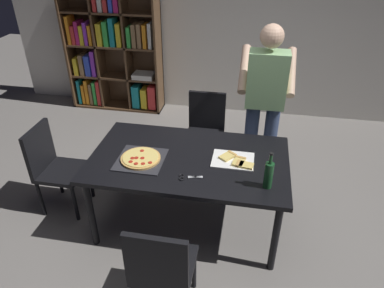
{
  "coord_description": "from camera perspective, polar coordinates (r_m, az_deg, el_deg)",
  "views": [
    {
      "loc": [
        0.5,
        -2.56,
        2.51
      ],
      "look_at": [
        0.0,
        0.15,
        0.8
      ],
      "focal_mm": 33.44,
      "sensor_mm": 36.0,
      "label": 1
    }
  ],
  "objects": [
    {
      "name": "ground_plane",
      "position": [
        3.62,
        -0.44,
        -12.1
      ],
      "size": [
        12.0,
        12.0,
        0.0
      ],
      "primitive_type": "plane",
      "color": "gray"
    },
    {
      "name": "back_wall",
      "position": [
        5.3,
        5.13,
        19.63
      ],
      "size": [
        6.4,
        0.1,
        2.8
      ],
      "primitive_type": "cube",
      "color": "silver",
      "rests_on": "ground_plane"
    },
    {
      "name": "dining_table",
      "position": [
        3.18,
        -0.49,
        -3.2
      ],
      "size": [
        1.73,
        1.02,
        0.75
      ],
      "color": "black",
      "rests_on": "ground_plane"
    },
    {
      "name": "chair_near_camera",
      "position": [
        2.58,
        -4.91,
        -18.99
      ],
      "size": [
        0.42,
        0.42,
        0.9
      ],
      "color": "black",
      "rests_on": "ground_plane"
    },
    {
      "name": "chair_far_side",
      "position": [
        4.11,
        2.16,
        2.72
      ],
      "size": [
        0.42,
        0.42,
        0.9
      ],
      "color": "black",
      "rests_on": "ground_plane"
    },
    {
      "name": "chair_left_end",
      "position": [
        3.73,
        -21.34,
        -2.96
      ],
      "size": [
        0.42,
        0.42,
        0.9
      ],
      "color": "black",
      "rests_on": "ground_plane"
    },
    {
      "name": "bookshelf",
      "position": [
        5.59,
        -12.51,
        14.63
      ],
      "size": [
        1.4,
        0.35,
        1.95
      ],
      "color": "#513823",
      "rests_on": "ground_plane"
    },
    {
      "name": "person_serving_pizza",
      "position": [
        3.66,
        11.5,
        6.82
      ],
      "size": [
        0.55,
        0.54,
        1.75
      ],
      "color": "#38476B",
      "rests_on": "ground_plane"
    },
    {
      "name": "pepperoni_pizza_on_tray",
      "position": [
        3.13,
        -8.19,
        -2.32
      ],
      "size": [
        0.41,
        0.41,
        0.04
      ],
      "color": "#2D2D33",
      "rests_on": "dining_table"
    },
    {
      "name": "pizza_slices_on_towel",
      "position": [
        3.11,
        6.83,
        -2.58
      ],
      "size": [
        0.36,
        0.28,
        0.03
      ],
      "color": "white",
      "rests_on": "dining_table"
    },
    {
      "name": "wine_bottle",
      "position": [
        2.8,
        12.13,
        -4.77
      ],
      "size": [
        0.07,
        0.07,
        0.32
      ],
      "color": "#194723",
      "rests_on": "dining_table"
    },
    {
      "name": "kitchen_scissors",
      "position": [
        2.9,
        -0.87,
        -5.31
      ],
      "size": [
        0.2,
        0.09,
        0.01
      ],
      "color": "silver",
      "rests_on": "dining_table"
    }
  ]
}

